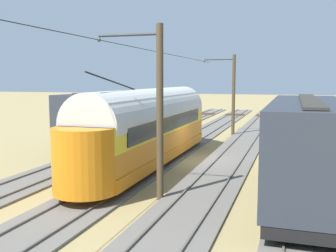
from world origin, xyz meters
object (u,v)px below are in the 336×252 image
boxcar_far_siding (307,144)px  switch_stand (327,139)px  vintage_streetcar (150,126)px  catenary_pole_mid_near (158,109)px  track_end_bumper (300,127)px  boxcar_adjacent (120,117)px  catenary_pole_foreground (233,93)px

boxcar_far_siding → switch_stand: bearing=-98.0°
vintage_streetcar → boxcar_far_siding: 8.90m
catenary_pole_mid_near → track_end_bumper: bearing=-103.4°
boxcar_adjacent → boxcar_far_siding: size_ratio=1.06×
catenary_pole_foreground → switch_stand: catenary_pole_foreground is taller
boxcar_adjacent → catenary_pole_foreground: size_ratio=1.83×
boxcar_far_siding → catenary_pole_foreground: 18.16m
catenary_pole_foreground → track_end_bumper: size_ratio=3.85×
boxcar_adjacent → switch_stand: size_ratio=10.28×
boxcar_far_siding → switch_stand: 12.60m
boxcar_far_siding → switch_stand: boxcar_far_siding is taller
vintage_streetcar → boxcar_far_siding: bearing=156.8°
catenary_pole_foreground → catenary_pole_mid_near: size_ratio=1.00×
catenary_pole_foreground → track_end_bumper: (-5.66, -4.17, -3.23)m
vintage_streetcar → boxcar_adjacent: vintage_streetcar is taller
catenary_pole_mid_near → switch_stand: (-7.40, -14.72, -2.93)m
boxcar_far_siding → catenary_pole_mid_near: 6.29m
vintage_streetcar → switch_stand: vintage_streetcar is taller
boxcar_far_siding → catenary_pole_mid_near: (5.66, 2.33, 1.46)m
vintage_streetcar → catenary_pole_mid_near: bearing=113.3°
vintage_streetcar → track_end_bumper: (-8.17, -17.86, -1.86)m
vintage_streetcar → boxcar_far_siding: vintage_streetcar is taller
boxcar_adjacent → vintage_streetcar: bearing=129.5°
switch_stand → catenary_pole_foreground: bearing=-33.0°
vintage_streetcar → switch_stand: (-9.91, -8.89, -1.56)m
boxcar_far_siding → track_end_bumper: boxcar_far_siding is taller
catenary_pole_foreground → switch_stand: size_ratio=5.62×
vintage_streetcar → boxcar_far_siding: size_ratio=1.40×
catenary_pole_foreground → track_end_bumper: bearing=-143.6°
boxcar_adjacent → boxcar_far_siding: same height
catenary_pole_foreground → catenary_pole_mid_near: bearing=90.0°
boxcar_far_siding → track_end_bumper: size_ratio=6.68×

